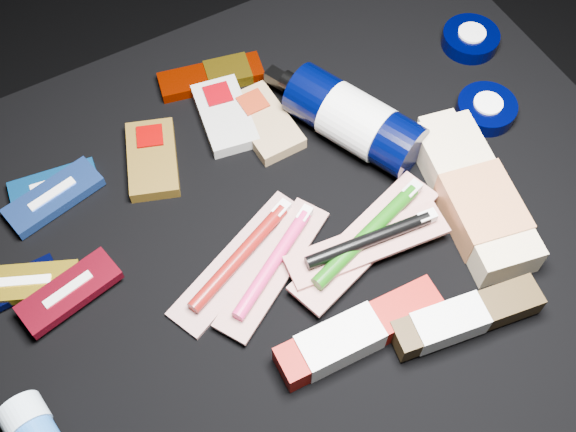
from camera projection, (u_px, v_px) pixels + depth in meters
ground at (283, 345)px, 1.26m from camera, size 3.00×3.00×0.00m
cloth_table at (283, 299)px, 1.09m from camera, size 0.98×0.78×0.40m
luna_bar_0 at (54, 185)px, 0.95m from camera, size 0.12×0.06×0.01m
luna_bar_1 at (54, 197)px, 0.93m from camera, size 0.13×0.07×0.02m
luna_bar_2 at (16, 286)px, 0.87m from camera, size 0.10×0.04×0.01m
luna_bar_3 at (25, 284)px, 0.86m from camera, size 0.14×0.09×0.02m
luna_bar_4 at (70, 292)px, 0.86m from camera, size 0.13×0.07×0.02m
clif_bar_0 at (152, 156)px, 0.97m from camera, size 0.10×0.13×0.02m
clif_bar_1 at (224, 113)px, 1.00m from camera, size 0.09×0.13×0.02m
clif_bar_2 at (262, 120)px, 1.00m from camera, size 0.07×0.12×0.02m
power_bar at (217, 76)px, 1.04m from camera, size 0.16×0.08×0.02m
lotion_bottle at (354, 120)px, 0.96m from camera, size 0.14×0.24×0.08m
cream_tin_upper at (470, 39)px, 1.07m from camera, size 0.08×0.08×0.03m
cream_tin_lower at (486, 109)px, 1.00m from camera, size 0.08×0.08×0.03m
bodywash_bottle at (475, 198)px, 0.92m from camera, size 0.12×0.25×0.05m
toothbrush_pack_0 at (241, 258)px, 0.89m from camera, size 0.22×0.13×0.02m
toothbrush_pack_1 at (274, 264)px, 0.88m from camera, size 0.20×0.14×0.02m
toothbrush_pack_2 at (367, 237)px, 0.89m from camera, size 0.23×0.12×0.03m
toothbrush_pack_3 at (370, 241)px, 0.88m from camera, size 0.21×0.07×0.02m
toothpaste_carton_red at (353, 336)px, 0.83m from camera, size 0.20×0.05×0.04m
toothpaste_carton_green at (460, 319)px, 0.83m from camera, size 0.18×0.07×0.04m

